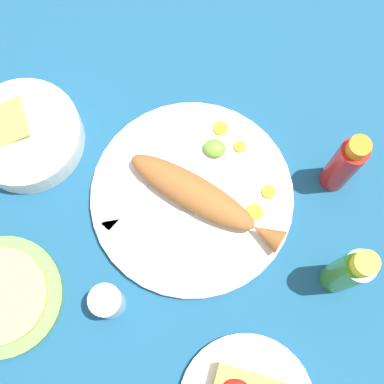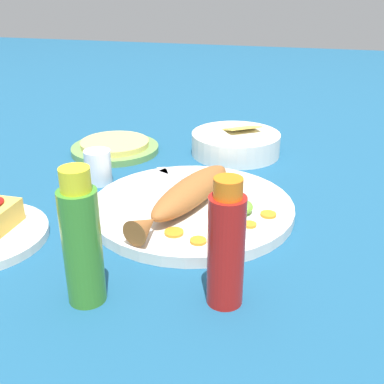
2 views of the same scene
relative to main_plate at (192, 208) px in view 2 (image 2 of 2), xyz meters
The scene contains 16 objects.
ground_plane 0.01m from the main_plate, ahead, with size 4.00×4.00×0.00m, color navy.
main_plate is the anchor object (origin of this frame).
fried_fish 0.03m from the main_plate, 165.11° to the left, with size 0.28×0.12×0.04m.
fork_near 0.09m from the main_plate, 45.45° to the left, with size 0.17×0.09×0.00m.
fork_far 0.09m from the main_plate, 12.53° to the left, with size 0.09×0.17×0.00m.
carrot_slice_near 0.11m from the main_plate, behind, with size 0.03×0.03×0.00m, color orange.
carrot_slice_mid 0.13m from the main_plate, 161.62° to the right, with size 0.02×0.02×0.00m, color orange.
carrot_slice_far 0.12m from the main_plate, 117.68° to the right, with size 0.02×0.02×0.00m, color orange.
carrot_slice_extra 0.13m from the main_plate, 96.34° to the right, with size 0.03×0.03×0.00m, color orange.
lime_wedge_main 0.09m from the main_plate, 99.66° to the right, with size 0.04×0.03×0.02m, color #6BB233.
hot_sauce_bottle_red 0.25m from the main_plate, 156.11° to the right, with size 0.04×0.04×0.16m.
hot_sauce_bottle_green 0.28m from the main_plate, 165.53° to the left, with size 0.05×0.05×0.17m.
salt_cup 0.22m from the main_plate, 69.10° to the left, with size 0.05×0.05×0.06m.
guacamole_bowl 0.30m from the main_plate, ahead, with size 0.19×0.19×0.06m.
tortilla_plate 0.34m from the main_plate, 44.39° to the left, with size 0.19×0.19×0.01m, color #6B9E4C.
tortilla_stack 0.34m from the main_plate, 44.39° to the left, with size 0.15×0.15×0.01m, color #E0C666.
Camera 2 is at (-0.69, -0.18, 0.37)m, focal length 45.00 mm.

